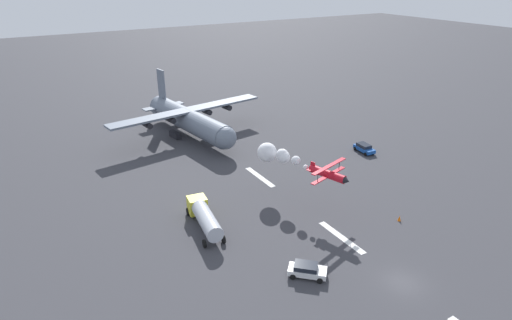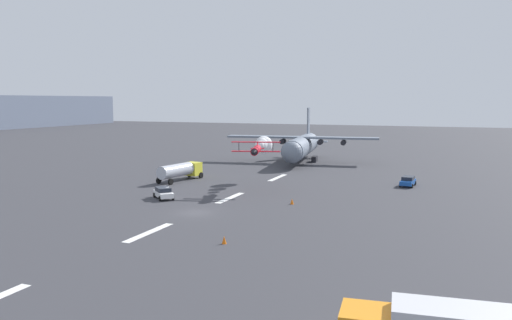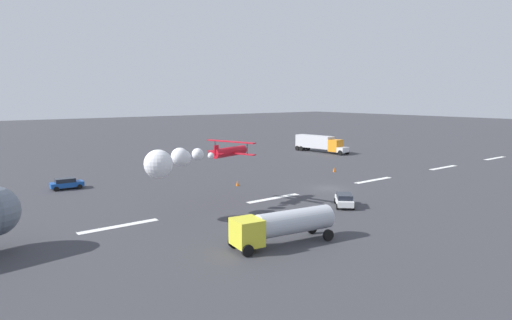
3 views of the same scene
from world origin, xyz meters
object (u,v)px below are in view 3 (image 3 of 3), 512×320
at_px(semi_truck_orange, 320,143).
at_px(airport_staff_sedan, 344,200).
at_px(traffic_cone_far, 237,183).
at_px(stunt_biplane_red, 181,159).
at_px(traffic_cone_near, 334,170).
at_px(followme_car_yellow, 66,183).
at_px(fuel_tanker_truck, 282,225).

distance_m(semi_truck_orange, airport_staff_sedan, 50.61).
bearing_deg(traffic_cone_far, stunt_biplane_red, 34.22).
distance_m(stunt_biplane_red, airport_staff_sedan, 19.19).
bearing_deg(airport_staff_sedan, semi_truck_orange, -132.50).
bearing_deg(traffic_cone_near, stunt_biplane_red, 15.18).
height_order(followme_car_yellow, traffic_cone_far, followme_car_yellow).
bearing_deg(traffic_cone_near, airport_staff_sedan, 45.17).
relative_size(semi_truck_orange, fuel_tanker_truck, 1.41).
bearing_deg(traffic_cone_far, traffic_cone_near, 178.93).
bearing_deg(fuel_tanker_truck, followme_car_yellow, -76.90).
distance_m(traffic_cone_near, traffic_cone_far, 19.64).
bearing_deg(fuel_tanker_truck, traffic_cone_far, -116.77).
bearing_deg(fuel_tanker_truck, semi_truck_orange, -138.51).
bearing_deg(followme_car_yellow, semi_truck_orange, -172.51).
bearing_deg(traffic_cone_far, airport_staff_sedan, 99.05).
xyz_separation_m(airport_staff_sedan, traffic_cone_far, (2.76, -17.34, -0.44)).
bearing_deg(traffic_cone_far, semi_truck_orange, -151.62).
relative_size(stunt_biplane_red, followme_car_yellow, 3.49).
height_order(followme_car_yellow, airport_staff_sedan, same).
height_order(semi_truck_orange, airport_staff_sedan, semi_truck_orange).
bearing_deg(fuel_tanker_truck, stunt_biplane_red, -80.10).
height_order(stunt_biplane_red, fuel_tanker_truck, stunt_biplane_red).
height_order(fuel_tanker_truck, traffic_cone_near, fuel_tanker_truck).
distance_m(stunt_biplane_red, traffic_cone_far, 17.79).
bearing_deg(airport_staff_sedan, followme_car_yellow, -52.88).
bearing_deg(semi_truck_orange, fuel_tanker_truck, 41.49).
xyz_separation_m(fuel_tanker_truck, traffic_cone_far, (-11.58, -22.94, -1.37)).
xyz_separation_m(stunt_biplane_red, followme_car_yellow, (5.90, -21.97, -5.28)).
relative_size(stunt_biplane_red, semi_truck_orange, 1.12).
xyz_separation_m(stunt_biplane_red, fuel_tanker_truck, (-2.35, 13.47, -4.35)).
bearing_deg(semi_truck_orange, followme_car_yellow, 7.49).
xyz_separation_m(followme_car_yellow, airport_staff_sedan, (-22.58, 29.84, -0.00)).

